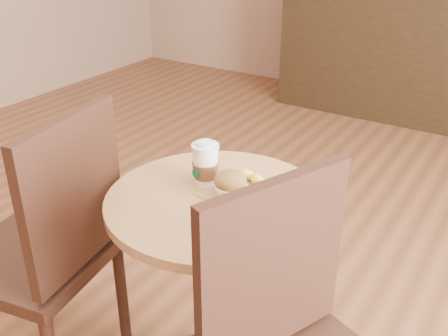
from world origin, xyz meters
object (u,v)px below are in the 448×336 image
at_px(coffee_cup, 206,165).
at_px(banana, 245,190).
at_px(cafe_table, 217,262).
at_px(muffin, 230,185).
at_px(chair_left, 49,248).

distance_m(coffee_cup, banana, 0.15).
height_order(cafe_table, muffin, muffin).
relative_size(cafe_table, chair_left, 0.74).
distance_m(coffee_cup, muffin, 0.12).
bearing_deg(muffin, banana, 51.97).
xyz_separation_m(cafe_table, coffee_cup, (-0.08, 0.05, 0.30)).
bearing_deg(banana, chair_left, -163.16).
distance_m(cafe_table, chair_left, 0.53).
relative_size(chair_left, banana, 4.23).
relative_size(chair_left, coffee_cup, 7.20).
xyz_separation_m(cafe_table, chair_left, (-0.46, -0.26, 0.04)).
height_order(cafe_table, coffee_cup, coffee_cup).
bearing_deg(muffin, chair_left, -150.73).
height_order(coffee_cup, muffin, coffee_cup).
bearing_deg(chair_left, muffin, 109.05).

